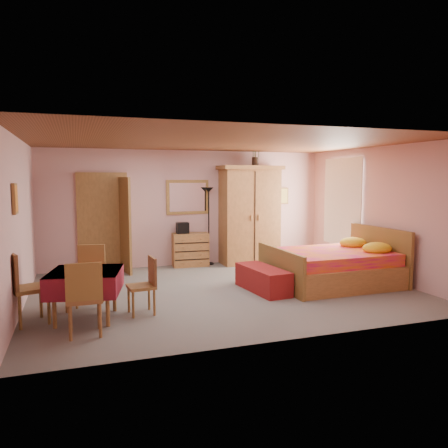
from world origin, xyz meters
name	(u,v)px	position (x,y,z in m)	size (l,w,h in m)	color
floor	(224,290)	(0.00, 0.00, 0.00)	(6.50, 6.50, 0.00)	slate
ceiling	(224,142)	(0.00, 0.00, 2.60)	(6.50, 6.50, 0.00)	brown
wall_back	(189,208)	(0.00, 2.50, 1.30)	(6.50, 0.10, 2.60)	#C99491
wall_front	(292,235)	(0.00, -2.50, 1.30)	(6.50, 0.10, 2.60)	#C99491
wall_left	(19,224)	(-3.25, 0.00, 1.30)	(0.10, 5.00, 2.60)	#C99491
wall_right	(379,213)	(3.25, 0.00, 1.30)	(0.10, 5.00, 2.60)	#C99491
doorway	(103,223)	(-1.90, 2.47, 1.02)	(1.06, 0.12, 2.15)	#9E6B35
window	(343,202)	(3.21, 1.20, 1.45)	(0.08, 1.40, 1.95)	white
picture_left	(15,199)	(-3.22, -0.60, 1.70)	(0.04, 0.32, 0.42)	orange
picture_back	(282,196)	(2.35, 2.47, 1.55)	(0.30, 0.04, 0.40)	#D8BF59
chest_of_drawers	(190,250)	(-0.02, 2.29, 0.37)	(0.79, 0.40, 0.75)	#9D6635
wall_mirror	(188,197)	(-0.02, 2.50, 1.55)	(0.99, 0.05, 0.78)	silver
stereo	(183,228)	(-0.20, 2.29, 0.87)	(0.26, 0.19, 0.25)	black
floor_lamp	(209,226)	(0.44, 2.36, 0.89)	(0.23, 0.23, 1.77)	black
wardrobe	(249,215)	(1.37, 2.19, 1.13)	(1.44, 0.74, 2.26)	#A46837
sunflower_vase	(255,154)	(1.53, 2.25, 2.53)	(0.22, 0.22, 0.55)	gold
bed	(332,257)	(2.05, -0.21, 0.52)	(2.24, 1.76, 1.04)	#D0145D
bench	(263,279)	(0.63, -0.25, 0.21)	(0.46, 1.25, 0.42)	maroon
dining_table	(86,295)	(-2.34, -0.87, 0.35)	(0.95, 0.95, 0.69)	maroon
chair_south	(84,298)	(-2.37, -1.50, 0.48)	(0.44, 0.44, 0.96)	#986233
chair_north	(90,276)	(-2.27, -0.17, 0.46)	(0.42, 0.42, 0.93)	olive
chair_west	(30,288)	(-3.06, -0.81, 0.50)	(0.45, 0.45, 1.00)	olive
chair_east	(141,286)	(-1.58, -0.87, 0.42)	(0.38, 0.38, 0.83)	olive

